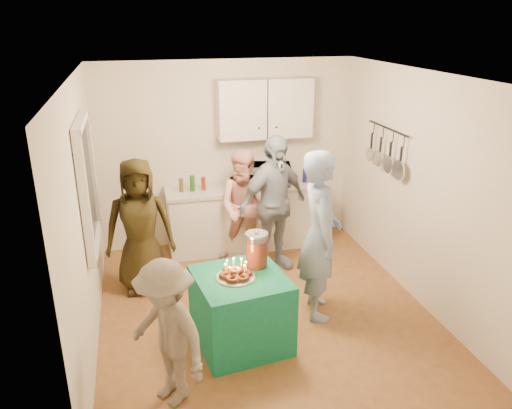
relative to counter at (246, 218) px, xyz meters
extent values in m
plane|color=brown|center=(-0.20, -1.70, -0.43)|extent=(4.00, 4.00, 0.00)
plane|color=white|center=(-0.20, -1.70, 2.17)|extent=(4.00, 4.00, 0.00)
plane|color=silver|center=(-0.20, 0.30, 0.87)|extent=(3.60, 3.60, 0.00)
plane|color=silver|center=(-2.00, -1.70, 0.87)|extent=(4.00, 4.00, 0.00)
plane|color=silver|center=(1.60, -1.70, 0.87)|extent=(4.00, 4.00, 0.00)
cube|color=black|center=(-1.97, -1.40, 1.12)|extent=(0.04, 1.00, 1.20)
cube|color=white|center=(0.00, 0.00, 0.00)|extent=(2.20, 0.58, 0.86)
cube|color=beige|center=(0.00, 0.00, 0.46)|extent=(2.24, 0.62, 0.05)
cube|color=white|center=(0.30, 0.15, 1.52)|extent=(1.30, 0.30, 0.80)
cube|color=black|center=(1.52, -1.00, 1.17)|extent=(0.12, 1.00, 0.60)
imported|color=white|center=(0.36, 0.00, 0.62)|extent=(0.59, 0.47, 0.29)
cube|color=#11714E|center=(-0.58, -2.23, -0.05)|extent=(0.96, 0.96, 0.76)
cylinder|color=red|center=(-0.37, -2.05, 0.50)|extent=(0.22, 0.22, 0.34)
imported|color=#92ABD4|center=(0.37, -1.88, 0.51)|extent=(0.57, 0.76, 1.87)
imported|color=#4C3D15|center=(-1.49, -0.87, 0.39)|extent=(0.83, 0.56, 1.64)
imported|color=#F0877D|center=(-0.11, -0.45, 0.34)|extent=(0.92, 0.83, 1.55)
imported|color=#11213A|center=(0.18, -0.74, 0.46)|extent=(1.13, 0.83, 1.78)
imported|color=#655B51|center=(-1.34, -2.86, 0.24)|extent=(0.89, 0.99, 1.33)
camera|label=1|loc=(-1.48, -6.41, 2.70)|focal=35.00mm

